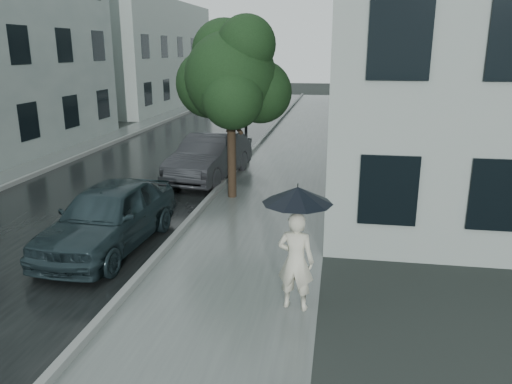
% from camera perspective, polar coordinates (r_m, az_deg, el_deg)
% --- Properties ---
extents(ground, '(120.00, 120.00, 0.00)m').
position_cam_1_polar(ground, '(10.15, -4.20, -9.98)').
color(ground, black).
rests_on(ground, ground).
extents(sidewalk, '(3.50, 60.00, 0.01)m').
position_cam_1_polar(sidewalk, '(21.41, 4.04, 4.03)').
color(sidewalk, slate).
rests_on(sidewalk, ground).
extents(kerb_near, '(0.15, 60.00, 0.15)m').
position_cam_1_polar(kerb_near, '(21.64, -0.78, 4.39)').
color(kerb_near, slate).
rests_on(kerb_near, ground).
extents(asphalt_road, '(6.85, 60.00, 0.00)m').
position_cam_1_polar(asphalt_road, '(22.54, -9.60, 4.44)').
color(asphalt_road, black).
rests_on(asphalt_road, ground).
extents(kerb_far, '(0.15, 60.00, 0.15)m').
position_cam_1_polar(kerb_far, '(23.89, -17.60, 4.75)').
color(kerb_far, slate).
rests_on(kerb_far, ground).
extents(sidewalk_far, '(1.70, 60.00, 0.01)m').
position_cam_1_polar(sidewalk_far, '(24.33, -19.53, 4.60)').
color(sidewalk_far, '#4C5451').
rests_on(sidewalk_far, ground).
extents(building_near, '(7.02, 36.00, 9.00)m').
position_cam_1_polar(building_near, '(28.53, 16.69, 15.51)').
color(building_near, gray).
rests_on(building_near, ground).
extents(building_far_b, '(7.02, 18.00, 8.00)m').
position_cam_1_polar(building_far_b, '(42.02, -13.30, 15.03)').
color(building_far_b, gray).
rests_on(building_far_b, ground).
extents(pedestrian, '(0.71, 0.53, 1.78)m').
position_cam_1_polar(pedestrian, '(8.77, 4.56, -7.87)').
color(pedestrian, beige).
rests_on(pedestrian, sidewalk).
extents(umbrella, '(1.50, 1.50, 1.36)m').
position_cam_1_polar(umbrella, '(8.32, 4.77, -0.35)').
color(umbrella, black).
rests_on(umbrella, ground).
extents(street_tree, '(3.54, 3.22, 5.40)m').
position_cam_1_polar(street_tree, '(15.07, -2.82, 13.08)').
color(street_tree, '#332619').
rests_on(street_tree, ground).
extents(lamp_post, '(0.83, 0.43, 4.66)m').
position_cam_1_polar(lamp_post, '(19.96, -1.60, 10.96)').
color(lamp_post, black).
rests_on(lamp_post, ground).
extents(car_near, '(2.06, 4.57, 1.52)m').
position_cam_1_polar(car_near, '(11.90, -16.50, -2.65)').
color(car_near, '#1C2B30').
rests_on(car_near, ground).
extents(car_far, '(2.24, 4.90, 1.56)m').
position_cam_1_polar(car_far, '(17.72, -5.30, 4.05)').
color(car_far, '#26282C').
rests_on(car_far, ground).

